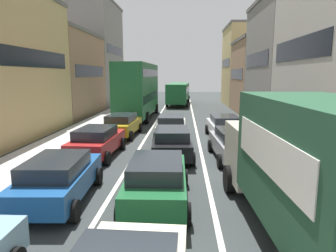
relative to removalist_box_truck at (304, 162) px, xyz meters
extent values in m
cube|color=#B8B8B8|center=(-10.40, 15.21, -1.90)|extent=(2.60, 64.00, 0.14)
cube|color=silver|center=(-5.40, 15.21, -1.97)|extent=(0.16, 60.00, 0.01)
cube|color=silver|center=(-2.00, 15.21, -1.97)|extent=(0.16, 60.00, 0.01)
cube|color=black|center=(-12.19, 11.71, 3.10)|extent=(0.02, 8.80, 1.10)
cube|color=#9E7556|center=(-15.70, 22.71, 2.03)|extent=(7.00, 10.90, 8.00)
cube|color=black|center=(-12.19, 22.71, 2.43)|extent=(0.02, 8.80, 1.10)
cube|color=#66605B|center=(-15.70, 22.71, 6.17)|extent=(7.20, 10.90, 0.30)
cube|color=gray|center=(-15.70, 33.71, 4.64)|extent=(7.00, 10.90, 13.22)
cube|color=black|center=(-12.19, 33.71, 5.30)|extent=(0.02, 8.80, 1.10)
cube|color=#66605B|center=(-15.70, 33.71, 11.40)|extent=(7.20, 10.90, 0.30)
cube|color=tan|center=(6.20, 34.81, 3.14)|extent=(7.00, 8.70, 10.22)
cube|color=black|center=(2.68, 34.81, 3.65)|extent=(0.02, 7.04, 1.10)
cube|color=#66605B|center=(6.20, 34.81, 8.40)|extent=(7.20, 8.70, 0.30)
cube|color=#9E7556|center=(6.20, 26.01, 1.79)|extent=(7.00, 8.70, 7.52)
cube|color=black|center=(2.68, 26.01, 2.16)|extent=(0.02, 7.04, 1.10)
cube|color=#66605B|center=(6.20, 26.01, 5.70)|extent=(7.20, 8.70, 0.30)
cube|color=gray|center=(6.20, 17.21, 2.78)|extent=(7.00, 8.70, 9.51)
cube|color=black|center=(2.68, 17.21, 3.25)|extent=(0.02, 7.04, 1.10)
cube|color=#66605B|center=(6.20, 17.21, 7.68)|extent=(7.20, 8.70, 0.30)
cube|color=black|center=(2.68, 8.41, 3.36)|extent=(0.02, 7.04, 1.10)
cube|color=#B7B29E|center=(-0.12, 2.88, -0.54)|extent=(2.50, 2.50, 1.90)
cube|color=black|center=(-0.18, 4.09, -0.16)|extent=(2.02, 0.12, 0.70)
cube|color=#234C33|center=(0.04, -0.87, 0.21)|extent=(2.63, 5.54, 2.80)
cube|color=white|center=(-1.17, -0.93, 0.49)|extent=(0.22, 4.48, 0.90)
cylinder|color=black|center=(-1.32, 2.91, -1.49)|extent=(0.34, 0.97, 0.96)
cylinder|color=black|center=(1.07, 3.01, -1.49)|extent=(0.34, 0.97, 0.96)
cube|color=#19592D|center=(-3.77, 1.90, -1.30)|extent=(1.89, 4.34, 0.70)
cube|color=#1E2328|center=(-3.77, 1.70, -0.74)|extent=(1.63, 2.44, 0.52)
cylinder|color=black|center=(-4.72, 3.35, -1.65)|extent=(0.23, 0.64, 0.64)
cylinder|color=black|center=(-2.88, 3.38, -1.65)|extent=(0.23, 0.64, 0.64)
cylinder|color=black|center=(-4.66, 0.42, -1.65)|extent=(0.23, 0.64, 0.64)
cylinder|color=black|center=(-2.82, 0.46, -1.65)|extent=(0.23, 0.64, 0.64)
cube|color=#194C8C|center=(-6.96, 1.88, -1.30)|extent=(2.02, 4.39, 0.70)
cube|color=#1E2328|center=(-6.95, 1.68, -0.74)|extent=(1.71, 2.49, 0.52)
cylinder|color=black|center=(-7.96, 3.29, -1.65)|extent=(0.25, 0.65, 0.64)
cylinder|color=black|center=(-6.12, 3.39, -1.65)|extent=(0.25, 0.65, 0.64)
cylinder|color=black|center=(-7.80, 0.37, -1.65)|extent=(0.25, 0.65, 0.64)
cylinder|color=black|center=(-5.96, 0.47, -1.65)|extent=(0.25, 0.65, 0.64)
cube|color=black|center=(-3.51, 7.29, -1.30)|extent=(2.03, 4.39, 0.70)
cube|color=#1E2328|center=(-3.50, 7.09, -0.74)|extent=(1.71, 2.49, 0.52)
cylinder|color=black|center=(-4.51, 8.70, -1.65)|extent=(0.25, 0.65, 0.64)
cylinder|color=black|center=(-2.67, 8.80, -1.65)|extent=(0.25, 0.65, 0.64)
cylinder|color=black|center=(-4.36, 5.78, -1.65)|extent=(0.25, 0.65, 0.64)
cylinder|color=black|center=(-2.52, 5.88, -1.65)|extent=(0.25, 0.65, 0.64)
cube|color=#A51E1E|center=(-7.28, 7.33, -1.30)|extent=(1.99, 4.38, 0.70)
cube|color=#1E2328|center=(-7.29, 7.13, -0.74)|extent=(1.69, 2.48, 0.52)
cylinder|color=black|center=(-8.13, 8.83, -1.65)|extent=(0.25, 0.65, 0.64)
cylinder|color=black|center=(-6.30, 8.75, -1.65)|extent=(0.25, 0.65, 0.64)
cylinder|color=black|center=(-8.26, 5.91, -1.65)|extent=(0.25, 0.65, 0.64)
cylinder|color=black|center=(-6.42, 5.83, -1.65)|extent=(0.25, 0.65, 0.64)
cube|color=beige|center=(-3.73, 12.03, -1.30)|extent=(1.83, 4.31, 0.70)
cube|color=#1E2328|center=(-3.73, 11.83, -0.74)|extent=(1.60, 2.42, 0.52)
cylinder|color=black|center=(-4.66, 13.48, -1.65)|extent=(0.22, 0.64, 0.64)
cylinder|color=black|center=(-2.82, 13.49, -1.65)|extent=(0.22, 0.64, 0.64)
cylinder|color=black|center=(-4.65, 10.56, -1.65)|extent=(0.22, 0.64, 0.64)
cylinder|color=black|center=(-2.81, 10.57, -1.65)|extent=(0.22, 0.64, 0.64)
cube|color=#B29319|center=(-7.06, 12.44, -1.30)|extent=(2.06, 4.40, 0.70)
cube|color=#1E2328|center=(-7.08, 12.24, -0.74)|extent=(1.73, 2.50, 0.52)
cylinder|color=black|center=(-7.89, 13.96, -1.65)|extent=(0.26, 0.65, 0.64)
cylinder|color=black|center=(-6.05, 13.85, -1.65)|extent=(0.26, 0.65, 0.64)
cylinder|color=black|center=(-8.07, 11.04, -1.65)|extent=(0.26, 0.65, 0.64)
cylinder|color=black|center=(-6.24, 10.93, -1.65)|extent=(0.26, 0.65, 0.64)
cube|color=gray|center=(-0.49, 7.16, -1.30)|extent=(2.06, 4.40, 0.70)
cube|color=#1E2328|center=(-0.48, 6.96, -0.74)|extent=(1.73, 2.50, 0.52)
cylinder|color=black|center=(-1.50, 8.56, -1.65)|extent=(0.26, 0.65, 0.64)
cylinder|color=black|center=(0.34, 8.67, -1.65)|extent=(0.26, 0.65, 0.64)
cylinder|color=black|center=(-1.32, 5.64, -1.65)|extent=(0.26, 0.65, 0.64)
cylinder|color=black|center=(0.52, 5.75, -1.65)|extent=(0.26, 0.65, 0.64)
cube|color=silver|center=(-0.32, 12.06, -1.30)|extent=(1.98, 4.37, 0.70)
cube|color=#1E2328|center=(-0.32, 11.86, -0.74)|extent=(1.68, 2.47, 0.52)
cylinder|color=black|center=(-1.30, 13.48, -1.65)|extent=(0.25, 0.65, 0.64)
cylinder|color=black|center=(0.53, 13.56, -1.65)|extent=(0.25, 0.65, 0.64)
cylinder|color=black|center=(-1.18, 10.56, -1.65)|extent=(0.25, 0.65, 0.64)
cylinder|color=black|center=(0.66, 10.64, -1.65)|extent=(0.25, 0.65, 0.64)
cube|color=#1E6033|center=(-7.21, 20.75, -0.27)|extent=(2.77, 10.56, 2.40)
cube|color=black|center=(-7.21, 20.75, 0.09)|extent=(2.78, 9.93, 0.70)
cube|color=#1E6033|center=(-7.21, 20.75, 2.01)|extent=(2.77, 10.56, 2.16)
cube|color=black|center=(-7.21, 20.75, 2.25)|extent=(2.78, 9.93, 0.64)
cylinder|color=black|center=(-8.36, 24.56, -1.47)|extent=(0.33, 1.01, 1.00)
cylinder|color=black|center=(-5.86, 24.50, -1.47)|extent=(0.33, 1.01, 1.00)
cylinder|color=black|center=(-8.54, 17.63, -1.47)|extent=(0.33, 1.01, 1.00)
cylinder|color=black|center=(-6.04, 17.57, -1.47)|extent=(0.33, 1.01, 1.00)
cube|color=#1E6033|center=(-3.68, 33.98, -0.27)|extent=(3.02, 10.61, 2.40)
cube|color=black|center=(-3.68, 33.98, 0.09)|extent=(3.02, 9.98, 0.70)
cylinder|color=black|center=(-4.74, 37.81, -1.47)|extent=(0.35, 1.01, 1.00)
cylinder|color=black|center=(-2.24, 37.69, -1.47)|extent=(0.35, 1.01, 1.00)
cylinder|color=black|center=(-5.08, 30.89, -1.47)|extent=(0.35, 1.01, 1.00)
cylinder|color=black|center=(-2.59, 30.77, -1.47)|extent=(0.35, 1.01, 1.00)
camera|label=1|loc=(-2.94, -7.24, 2.10)|focal=32.17mm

